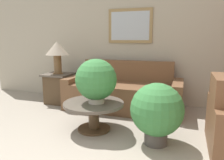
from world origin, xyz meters
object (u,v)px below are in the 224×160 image
at_px(coffee_table, 94,110).
at_px(table_lamp, 57,51).
at_px(couch_main, 123,93).
at_px(potted_plant_floor, 157,111).
at_px(side_table, 59,88).
at_px(potted_plant_on_table, 96,80).

distance_m(coffee_table, table_lamp, 1.85).
xyz_separation_m(couch_main, table_lamp, (-1.41, -0.03, 0.80)).
bearing_deg(potted_plant_floor, coffee_table, 170.04).
distance_m(side_table, potted_plant_on_table, 1.76).
relative_size(potted_plant_on_table, potted_plant_floor, 0.80).
height_order(couch_main, side_table, couch_main).
bearing_deg(potted_plant_floor, side_table, 150.51).
relative_size(couch_main, table_lamp, 3.29).
distance_m(potted_plant_on_table, potted_plant_floor, 0.96).
bearing_deg(table_lamp, coffee_table, -40.49).
bearing_deg(potted_plant_on_table, potted_plant_floor, -10.15).
xyz_separation_m(side_table, potted_plant_floor, (2.20, -1.25, 0.13)).
relative_size(side_table, potted_plant_on_table, 0.97).
bearing_deg(potted_plant_floor, table_lamp, 150.51).
xyz_separation_m(couch_main, potted_plant_floor, (0.79, -1.28, 0.14)).
relative_size(table_lamp, potted_plant_floor, 0.83).
bearing_deg(coffee_table, side_table, 139.51).
distance_m(side_table, potted_plant_floor, 2.53).
bearing_deg(table_lamp, couch_main, 1.20).
relative_size(coffee_table, potted_plant_floor, 1.11).
bearing_deg(side_table, table_lamp, 90.00).
bearing_deg(side_table, couch_main, 1.20).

